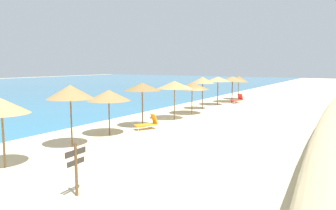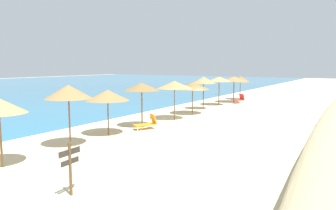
# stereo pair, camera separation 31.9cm
# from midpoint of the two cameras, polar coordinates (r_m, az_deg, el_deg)

# --- Properties ---
(ground_plane) EXTENTS (160.00, 160.00, 0.00)m
(ground_plane) POSITION_cam_midpoint_polar(r_m,az_deg,el_deg) (23.52, 6.56, -2.55)
(ground_plane) COLOR beige
(beach_umbrella_0) EXTENTS (2.10, 2.10, 2.70)m
(beach_umbrella_0) POSITION_cam_midpoint_polar(r_m,az_deg,el_deg) (13.79, -27.99, -0.18)
(beach_umbrella_0) COLOR brown
(beach_umbrella_0) RESTS_ON ground_plane
(beach_umbrella_1) EXTENTS (2.26, 2.26, 3.00)m
(beach_umbrella_1) POSITION_cam_midpoint_polar(r_m,az_deg,el_deg) (16.00, -17.46, 2.22)
(beach_umbrella_1) COLOR brown
(beach_umbrella_1) RESTS_ON ground_plane
(beach_umbrella_2) EXTENTS (2.44, 2.44, 2.55)m
(beach_umbrella_2) POSITION_cam_midpoint_polar(r_m,az_deg,el_deg) (18.31, -10.93, 1.69)
(beach_umbrella_2) COLOR brown
(beach_umbrella_2) RESTS_ON ground_plane
(beach_umbrella_3) EXTENTS (2.33, 2.33, 2.83)m
(beach_umbrella_3) POSITION_cam_midpoint_polar(r_m,az_deg,el_deg) (20.32, -5.02, 3.23)
(beach_umbrella_3) COLOR brown
(beach_umbrella_3) RESTS_ON ground_plane
(beach_umbrella_4) EXTENTS (2.56, 2.56, 2.79)m
(beach_umbrella_4) POSITION_cam_midpoint_polar(r_m,az_deg,el_deg) (23.09, 0.76, 3.59)
(beach_umbrella_4) COLOR brown
(beach_umbrella_4) RESTS_ON ground_plane
(beach_umbrella_5) EXTENTS (2.69, 2.69, 2.58)m
(beach_umbrella_5) POSITION_cam_midpoint_polar(r_m,az_deg,el_deg) (25.69, 3.93, 3.42)
(beach_umbrella_5) COLOR brown
(beach_umbrella_5) RESTS_ON ground_plane
(beach_umbrella_6) EXTENTS (2.11, 2.11, 2.89)m
(beach_umbrella_6) POSITION_cam_midpoint_polar(r_m,az_deg,el_deg) (28.60, 5.82, 4.40)
(beach_umbrella_6) COLOR brown
(beach_umbrella_6) RESTS_ON ground_plane
(beach_umbrella_7) EXTENTS (2.42, 2.42, 2.79)m
(beach_umbrella_7) POSITION_cam_midpoint_polar(r_m,az_deg,el_deg) (31.65, 8.54, 4.54)
(beach_umbrella_7) COLOR brown
(beach_umbrella_7) RESTS_ON ground_plane
(beach_umbrella_8) EXTENTS (2.65, 2.65, 2.73)m
(beach_umbrella_8) POSITION_cam_midpoint_polar(r_m,az_deg,el_deg) (34.42, 11.07, 4.56)
(beach_umbrella_8) COLOR brown
(beach_umbrella_8) RESTS_ON ground_plane
(beach_umbrella_9) EXTENTS (2.20, 2.20, 2.66)m
(beach_umbrella_9) POSITION_cam_midpoint_polar(r_m,az_deg,el_deg) (37.37, 12.14, 4.51)
(beach_umbrella_9) COLOR brown
(beach_umbrella_9) RESTS_ON ground_plane
(lounge_chair_0) EXTENTS (1.43, 1.13, 0.95)m
(lounge_chair_0) POSITION_cam_midpoint_polar(r_m,az_deg,el_deg) (33.94, 11.92, 1.03)
(lounge_chair_0) COLOR red
(lounge_chair_0) RESTS_ON ground_plane
(lounge_chair_1) EXTENTS (1.52, 1.19, 0.93)m
(lounge_chair_1) POSITION_cam_midpoint_polar(r_m,az_deg,el_deg) (19.86, -4.07, -3.22)
(lounge_chair_1) COLOR orange
(lounge_chair_1) RESTS_ON ground_plane
(wooden_signpost) EXTENTS (0.84, 0.11, 1.64)m
(wooden_signpost) POSITION_cam_midpoint_polar(r_m,az_deg,el_deg) (10.24, -16.84, -9.98)
(wooden_signpost) COLOR brown
(wooden_signpost) RESTS_ON ground_plane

